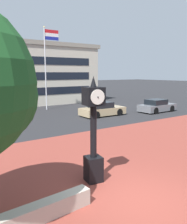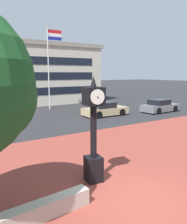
# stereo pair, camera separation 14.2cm
# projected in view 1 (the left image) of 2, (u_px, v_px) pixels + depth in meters

# --- Properties ---
(ground_plane) EXTENTS (200.00, 200.00, 0.00)m
(ground_plane) POSITION_uv_depth(u_px,v_px,m) (136.00, 200.00, 7.40)
(ground_plane) COLOR #262628
(plaza_brick_paving) EXTENTS (44.00, 12.25, 0.01)m
(plaza_brick_paving) POSITION_uv_depth(u_px,v_px,m) (97.00, 176.00, 9.13)
(plaza_brick_paving) COLOR brown
(plaza_brick_paving) RESTS_ON ground
(planter_wall) EXTENTS (3.22, 0.63, 0.50)m
(planter_wall) POSITION_uv_depth(u_px,v_px,m) (38.00, 213.00, 6.28)
(planter_wall) COLOR #ADA393
(planter_wall) RESTS_ON ground
(street_clock) EXTENTS (0.72, 0.76, 3.81)m
(street_clock) POSITION_uv_depth(u_px,v_px,m) (93.00, 133.00, 8.42)
(street_clock) COLOR black
(street_clock) RESTS_ON ground
(car_street_near) EXTENTS (4.11, 1.97, 1.28)m
(car_street_near) POSITION_uv_depth(u_px,v_px,m) (157.00, 106.00, 24.11)
(car_street_near) COLOR slate
(car_street_near) RESTS_ON ground
(car_street_mid) EXTENTS (4.21, 1.99, 1.28)m
(car_street_mid) POSITION_uv_depth(u_px,v_px,m) (102.00, 110.00, 21.92)
(car_street_mid) COLOR tan
(car_street_mid) RESTS_ON ground
(flagpole_primary) EXTENTS (1.66, 0.14, 8.62)m
(flagpole_primary) POSITION_uv_depth(u_px,v_px,m) (47.00, 61.00, 24.91)
(flagpole_primary) COLOR silver
(flagpole_primary) RESTS_ON ground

